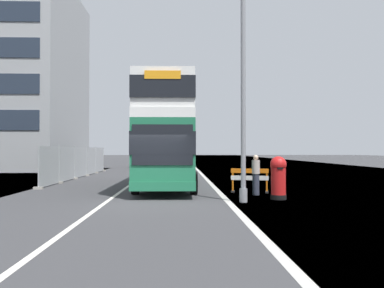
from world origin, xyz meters
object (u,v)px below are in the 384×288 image
object	(u,v)px
car_receding_mid	(142,158)
car_receding_far	(171,158)
lamppost_foreground	(243,79)
pedestrian_at_kerb	(256,175)
red_pillar_postbox	(278,176)
car_oncoming_near	(168,159)
double_decker_bus	(167,134)
roadworks_barrier	(250,178)

from	to	relation	value
car_receding_mid	car_receding_far	bearing A→B (deg)	65.71
lamppost_foreground	car_receding_mid	distance (m)	31.16
pedestrian_at_kerb	car_receding_far	bearing A→B (deg)	97.02
red_pillar_postbox	car_oncoming_near	world-z (taller)	car_oncoming_near
car_receding_mid	car_oncoming_near	bearing A→B (deg)	-66.06
car_receding_mid	pedestrian_at_kerb	xyz separation A→B (m)	(7.33, -27.92, -0.13)
car_receding_mid	car_receding_far	distance (m)	7.44
red_pillar_postbox	car_receding_far	xyz separation A→B (m)	(-4.86, 36.23, 0.01)
car_oncoming_near	pedestrian_at_kerb	world-z (taller)	car_oncoming_near
car_oncoming_near	pedestrian_at_kerb	xyz separation A→B (m)	(4.26, -20.99, -0.17)
double_decker_bus	car_receding_mid	world-z (taller)	double_decker_bus
car_receding_mid	lamppost_foreground	bearing A→B (deg)	-78.05
car_receding_mid	pedestrian_at_kerb	size ratio (longest dim) A/B	2.42
roadworks_barrier	pedestrian_at_kerb	world-z (taller)	pedestrian_at_kerb
lamppost_foreground	car_receding_mid	size ratio (longest dim) A/B	2.30
double_decker_bus	pedestrian_at_kerb	distance (m)	5.65
car_receding_far	car_receding_mid	bearing A→B (deg)	-114.29
double_decker_bus	car_receding_mid	xyz separation A→B (m)	(-3.46, 24.25, -1.75)
double_decker_bus	red_pillar_postbox	distance (m)	7.08
roadworks_barrier	car_oncoming_near	size ratio (longest dim) A/B	0.38
car_oncoming_near	car_receding_mid	xyz separation A→B (m)	(-3.08, 6.93, -0.03)
car_oncoming_near	red_pillar_postbox	bearing A→B (deg)	-77.86
red_pillar_postbox	car_receding_mid	bearing A→B (deg)	105.06
roadworks_barrier	car_receding_far	size ratio (longest dim) A/B	0.39
double_decker_bus	lamppost_foreground	xyz separation A→B (m)	(2.95, -6.04, 1.78)
red_pillar_postbox	double_decker_bus	bearing A→B (deg)	130.62
car_receding_far	pedestrian_at_kerb	world-z (taller)	car_receding_far
lamppost_foreground	car_receding_mid	world-z (taller)	lamppost_foreground
double_decker_bus	car_oncoming_near	distance (m)	17.41
lamppost_foreground	car_oncoming_near	distance (m)	23.86
double_decker_bus	pedestrian_at_kerb	world-z (taller)	double_decker_bus
car_receding_far	red_pillar_postbox	bearing A→B (deg)	-82.36
double_decker_bus	car_receding_far	size ratio (longest dim) A/B	2.45
car_receding_mid	red_pillar_postbox	bearing A→B (deg)	-74.94
red_pillar_postbox	car_oncoming_near	xyz separation A→B (m)	(-4.85, 22.52, 0.11)
double_decker_bus	car_receding_far	distance (m)	31.09
red_pillar_postbox	car_receding_mid	world-z (taller)	car_receding_mid
red_pillar_postbox	car_receding_mid	size ratio (longest dim) A/B	0.40
lamppost_foreground	pedestrian_at_kerb	bearing A→B (deg)	68.87
lamppost_foreground	red_pillar_postbox	size ratio (longest dim) A/B	5.69
red_pillar_postbox	pedestrian_at_kerb	bearing A→B (deg)	111.10
car_receding_far	car_oncoming_near	bearing A→B (deg)	-89.94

